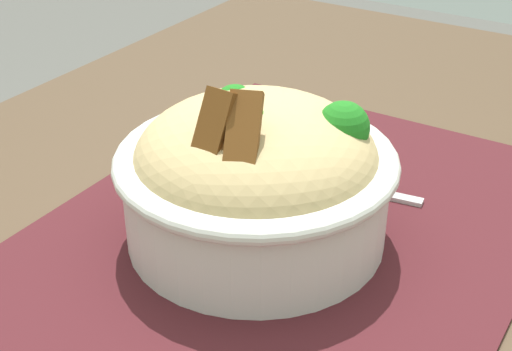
% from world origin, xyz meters
% --- Properties ---
extents(table, '(1.06, 0.77, 0.77)m').
position_xyz_m(table, '(0.00, 0.00, 0.69)').
color(table, '#4C3826').
rests_on(table, ground_plane).
extents(placemat, '(0.43, 0.33, 0.00)m').
position_xyz_m(placemat, '(0.01, 0.03, 0.77)').
color(placemat, '#47191E').
rests_on(placemat, table).
extents(bowl, '(0.21, 0.21, 0.13)m').
position_xyz_m(bowl, '(-0.01, 0.04, 0.83)').
color(bowl, silver).
rests_on(bowl, placemat).
extents(fork, '(0.03, 0.13, 0.00)m').
position_xyz_m(fork, '(0.08, 0.02, 0.78)').
color(fork, silver).
rests_on(fork, placemat).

